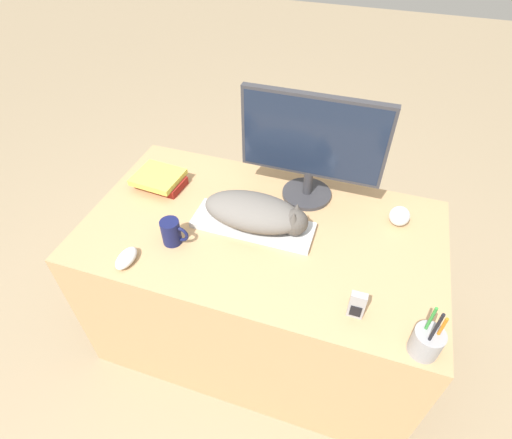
{
  "coord_description": "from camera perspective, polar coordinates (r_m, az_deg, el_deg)",
  "views": [
    {
      "loc": [
        0.32,
        -0.64,
        1.79
      ],
      "look_at": [
        -0.02,
        0.37,
        0.77
      ],
      "focal_mm": 28.0,
      "sensor_mm": 36.0,
      "label": 1
    }
  ],
  "objects": [
    {
      "name": "coffee_mug",
      "position": [
        1.47,
        -11.93,
        -1.78
      ],
      "size": [
        0.1,
        0.07,
        0.1
      ],
      "color": "#141947",
      "rests_on": "desk"
    },
    {
      "name": "pen_cup",
      "position": [
        1.27,
        23.2,
        -15.74
      ],
      "size": [
        0.09,
        0.09,
        0.21
      ],
      "color": "#939399",
      "rests_on": "desk"
    },
    {
      "name": "cat",
      "position": [
        1.47,
        0.24,
        0.96
      ],
      "size": [
        0.4,
        0.19,
        0.12
      ],
      "color": "#66605B",
      "rests_on": "keyboard"
    },
    {
      "name": "ground_plane",
      "position": [
        1.93,
        -3.3,
        -24.83
      ],
      "size": [
        12.0,
        12.0,
        0.0
      ],
      "primitive_type": "plane",
      "color": "#998466"
    },
    {
      "name": "book_stack",
      "position": [
        1.75,
        -13.61,
        5.54
      ],
      "size": [
        0.21,
        0.18,
        0.06
      ],
      "color": "maroon",
      "rests_on": "desk"
    },
    {
      "name": "phone",
      "position": [
        1.28,
        14.22,
        -11.79
      ],
      "size": [
        0.05,
        0.03,
        0.1
      ],
      "color": "#99999E",
      "rests_on": "desk"
    },
    {
      "name": "monitor",
      "position": [
        1.53,
        8.05,
        10.8
      ],
      "size": [
        0.55,
        0.2,
        0.45
      ],
      "color": "#333338",
      "rests_on": "desk"
    },
    {
      "name": "keyboard",
      "position": [
        1.52,
        -0.45,
        -0.81
      ],
      "size": [
        0.46,
        0.15,
        0.02
      ],
      "color": "silver",
      "rests_on": "desk"
    },
    {
      "name": "desk",
      "position": [
        1.79,
        0.69,
        -9.49
      ],
      "size": [
        1.36,
        0.78,
        0.71
      ],
      "color": "tan",
      "rests_on": "ground_plane"
    },
    {
      "name": "baseball",
      "position": [
        1.61,
        19.81,
        0.48
      ],
      "size": [
        0.08,
        0.08,
        0.08
      ],
      "color": "silver",
      "rests_on": "desk"
    },
    {
      "name": "computer_mouse",
      "position": [
        1.47,
        -18.04,
        -5.26
      ],
      "size": [
        0.06,
        0.11,
        0.04
      ],
      "color": "silver",
      "rests_on": "desk"
    }
  ]
}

